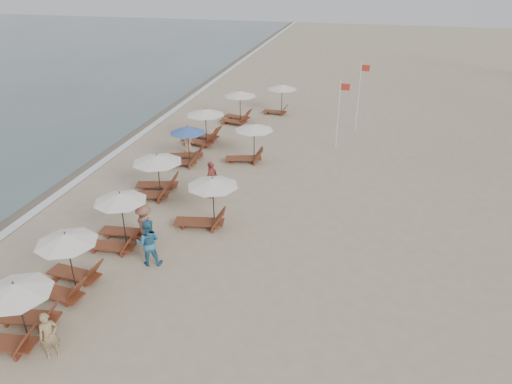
% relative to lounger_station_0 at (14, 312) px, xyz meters
% --- Properties ---
extents(ground, '(160.00, 160.00, 0.00)m').
position_rel_lounger_station_0_xyz_m(ground, '(6.38, 2.75, -0.99)').
color(ground, tan).
rests_on(ground, ground).
extents(wet_sand_band, '(3.20, 140.00, 0.01)m').
position_rel_lounger_station_0_xyz_m(wet_sand_band, '(-6.12, 12.75, -0.99)').
color(wet_sand_band, '#6B5E4C').
rests_on(wet_sand_band, ground).
extents(foam_line, '(0.50, 140.00, 0.02)m').
position_rel_lounger_station_0_xyz_m(foam_line, '(-4.82, 12.75, -0.98)').
color(foam_line, white).
rests_on(foam_line, ground).
extents(lounger_station_0, '(2.65, 2.18, 2.10)m').
position_rel_lounger_station_0_xyz_m(lounger_station_0, '(0.00, 0.00, 0.00)').
color(lounger_station_0, brown).
rests_on(lounger_station_0, ground).
extents(lounger_station_1, '(2.56, 2.11, 2.36)m').
position_rel_lounger_station_0_xyz_m(lounger_station_1, '(0.14, 2.45, 0.10)').
color(lounger_station_1, brown).
rests_on(lounger_station_1, ground).
extents(lounger_station_2, '(2.56, 2.12, 2.39)m').
position_rel_lounger_station_0_xyz_m(lounger_station_2, '(0.47, 5.57, 0.11)').
color(lounger_station_2, brown).
rests_on(lounger_station_2, ground).
extents(lounger_station_3, '(2.82, 2.44, 2.14)m').
position_rel_lounger_station_0_xyz_m(lounger_station_3, '(-0.04, 10.15, 0.08)').
color(lounger_station_3, brown).
rests_on(lounger_station_3, ground).
extents(lounger_station_4, '(2.53, 2.41, 2.20)m').
position_rel_lounger_station_0_xyz_m(lounger_station_4, '(-0.10, 14.35, 0.03)').
color(lounger_station_4, brown).
rests_on(lounger_station_4, ground).
extents(lounger_station_5, '(2.82, 2.48, 2.23)m').
position_rel_lounger_station_0_xyz_m(lounger_station_5, '(-0.22, 17.75, 0.11)').
color(lounger_station_5, brown).
rests_on(lounger_station_5, ground).
extents(lounger_station_6, '(2.61, 2.31, 2.30)m').
position_rel_lounger_station_0_xyz_m(lounger_station_6, '(0.82, 22.29, 0.20)').
color(lounger_station_6, brown).
rests_on(lounger_station_6, ground).
extents(inland_station_0, '(2.87, 2.24, 2.22)m').
position_rel_lounger_station_0_xyz_m(inland_station_0, '(3.43, 7.85, 0.29)').
color(inland_station_0, brown).
rests_on(inland_station_0, ground).
extents(inland_station_1, '(2.82, 2.24, 2.22)m').
position_rel_lounger_station_0_xyz_m(inland_station_1, '(3.43, 15.42, 0.32)').
color(inland_station_1, brown).
rests_on(inland_station_1, ground).
extents(inland_station_2, '(2.55, 2.24, 2.22)m').
position_rel_lounger_station_0_xyz_m(inland_station_2, '(3.33, 25.07, 0.48)').
color(inland_station_2, brown).
rests_on(inland_station_2, ground).
extents(beachgoer_near, '(0.66, 0.66, 1.55)m').
position_rel_lounger_station_0_xyz_m(beachgoer_near, '(1.47, -0.43, -0.22)').
color(beachgoer_near, '#A08257').
rests_on(beachgoer_near, ground).
extents(beachgoer_mid_a, '(1.10, 0.96, 1.91)m').
position_rel_lounger_station_0_xyz_m(beachgoer_mid_a, '(2.24, 4.62, -0.04)').
color(beachgoer_mid_a, teal).
rests_on(beachgoer_mid_a, ground).
extents(beachgoer_mid_b, '(1.32, 1.27, 1.81)m').
position_rel_lounger_station_0_xyz_m(beachgoer_mid_b, '(1.50, 5.85, -0.09)').
color(beachgoer_mid_b, '#8A5946').
rests_on(beachgoer_mid_b, ground).
extents(beachgoer_far_a, '(0.55, 1.14, 1.88)m').
position_rel_lounger_station_0_xyz_m(beachgoer_far_a, '(2.77, 10.61, -0.05)').
color(beachgoer_far_a, '#B15046').
rests_on(beachgoer_far_a, ground).
extents(beachgoer_far_b, '(0.62, 0.88, 1.70)m').
position_rel_lounger_station_0_xyz_m(beachgoer_far_b, '(-0.45, 15.78, -0.14)').
color(beachgoer_far_b, tan).
rests_on(beachgoer_far_b, ground).
extents(flag_pole_near, '(0.59, 0.08, 4.19)m').
position_rel_lounger_station_0_xyz_m(flag_pole_near, '(8.15, 18.98, 1.34)').
color(flag_pole_near, silver).
rests_on(flag_pole_near, ground).
extents(flag_pole_far, '(0.60, 0.08, 4.64)m').
position_rel_lounger_station_0_xyz_m(flag_pole_far, '(9.18, 22.52, 1.58)').
color(flag_pole_far, silver).
rests_on(flag_pole_far, ground).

